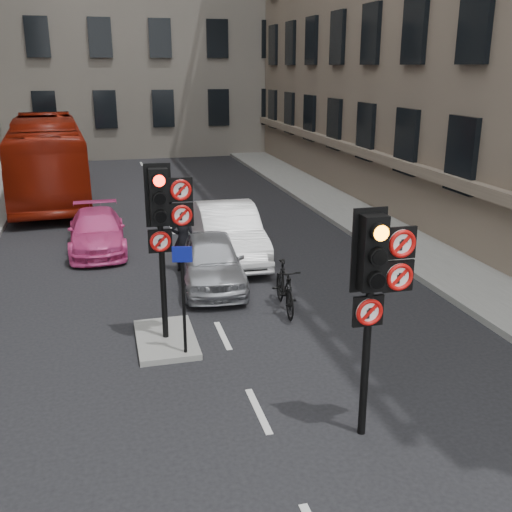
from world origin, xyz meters
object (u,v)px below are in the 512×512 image
bus_red (47,158)px  info_sign (183,285)px  car_silver (212,260)px  car_white (228,232)px  signal_near (376,277)px  motorcyclist (183,240)px  motorcycle (285,287)px  signal_far (164,215)px  car_pink (97,231)px

bus_red → info_sign: bus_red is taller
car_silver → car_white: size_ratio=0.81×
car_white → bus_red: bus_red is taller
signal_near → car_silver: (-1.14, 7.13, -1.92)m
signal_near → motorcyclist: signal_near is taller
signal_near → motorcycle: size_ratio=1.88×
bus_red → motorcycle: bearing=-71.6°
signal_far → car_pink: 7.52m
car_pink → car_silver: bearing=-54.6°
signal_near → car_pink: bearing=109.9°
signal_far → car_pink: signal_far is taller
motorcycle → info_sign: bearing=-139.2°
signal_far → bus_red: size_ratio=0.30×
motorcyclist → car_white: bearing=-135.3°
car_pink → bus_red: bearing=102.0°
signal_far → car_pink: bearing=101.3°
signal_far → car_silver: 4.01m
car_white → bus_red: size_ratio=0.40×
signal_near → car_pink: 11.95m
signal_near → info_sign: bearing=126.8°
signal_near → car_white: size_ratio=0.74×
signal_near → signal_far: size_ratio=1.00×
signal_near → info_sign: 4.12m
bus_red → info_sign: size_ratio=5.57×
info_sign → car_white: bearing=83.5°
signal_near → car_silver: 7.47m
signal_near → car_white: (-0.25, 9.28, -1.79)m
signal_near → motorcyclist: size_ratio=2.01×
signal_far → motorcyclist: 4.88m
car_pink → info_sign: info_sign is taller
car_white → car_pink: bearing=156.4°
car_white → signal_far: bearing=-112.0°
signal_far → motorcycle: (2.79, 1.01, -2.13)m
motorcyclist → car_pink: bearing=-34.3°
car_silver → bus_red: size_ratio=0.32×
motorcycle → motorcyclist: bearing=124.2°
signal_far → motorcycle: size_ratio=1.88×
car_silver → bus_red: bearing=116.2°
car_silver → motorcyclist: motorcyclist is taller
signal_far → car_white: size_ratio=0.74×
car_silver → motorcycle: 2.50m
bus_red → signal_far: bearing=-82.1°
info_sign → motorcyclist: bearing=95.3°
car_pink → motorcyclist: size_ratio=2.31×
car_silver → motorcyclist: (-0.55, 1.31, 0.23)m
car_silver → car_white: car_white is taller
signal_far → info_sign: size_ratio=1.65×
bus_red → signal_near: bearing=-77.4°
signal_near → bus_red: signal_near is taller
car_silver → info_sign: bearing=-102.1°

